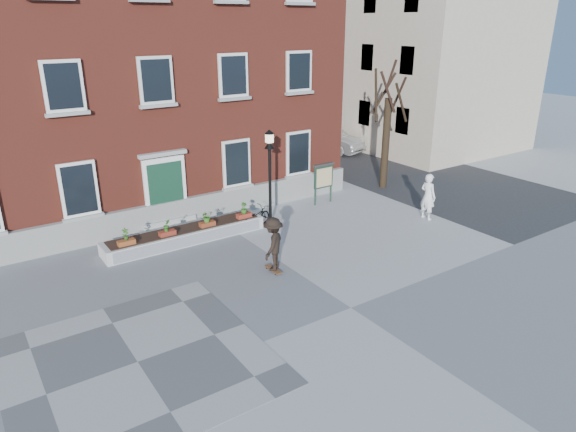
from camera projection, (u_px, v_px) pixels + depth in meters
ground at (351, 308)px, 14.94m from camera, size 100.00×100.00×0.00m
checker_patch at (138, 362)px, 12.56m from camera, size 6.00×6.00×0.01m
bicycle at (256, 217)px, 20.68m from camera, size 1.69×1.05×0.84m
parked_car at (328, 139)px, 32.64m from camera, size 2.89×4.94×1.54m
bystander at (428, 197)px, 21.35m from camera, size 0.50×0.73×1.96m
brick_building at (113, 58)px, 22.45m from camera, size 18.40×10.85×12.60m
planter_assembly at (186, 234)px, 19.33m from camera, size 6.20×1.12×1.15m
bare_tree at (386, 132)px, 24.87m from camera, size 1.83×1.83×6.16m
side_street at (365, 33)px, 37.19m from camera, size 15.20×36.00×14.50m
lamp_post at (270, 165)px, 20.11m from camera, size 0.40×0.40×3.93m
notice_board at (324, 177)px, 23.07m from camera, size 1.10×0.16×1.87m
skateboarder at (273, 244)px, 16.79m from camera, size 1.34×1.27×1.89m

